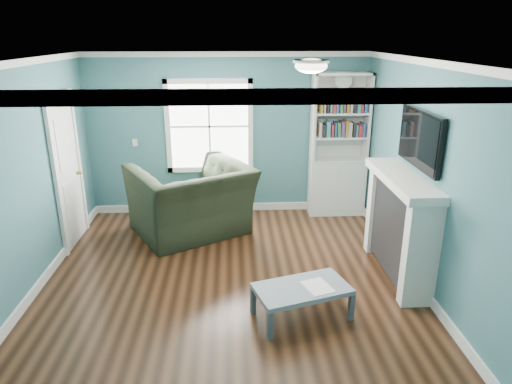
{
  "coord_description": "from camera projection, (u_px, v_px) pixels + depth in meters",
  "views": [
    {
      "loc": [
        0.07,
        -4.78,
        2.86
      ],
      "look_at": [
        0.34,
        0.4,
        1.05
      ],
      "focal_mm": 32.0,
      "sensor_mm": 36.0,
      "label": 1
    }
  ],
  "objects": [
    {
      "name": "floor",
      "position": [
        229.0,
        286.0,
        5.45
      ],
      "size": [
        5.0,
        5.0,
        0.0
      ],
      "primitive_type": "plane",
      "color": "black",
      "rests_on": "ground"
    },
    {
      "name": "room_walls",
      "position": [
        227.0,
        158.0,
        4.93
      ],
      "size": [
        5.0,
        5.0,
        5.0
      ],
      "color": "#3B6E79",
      "rests_on": "ground"
    },
    {
      "name": "trim",
      "position": [
        227.0,
        189.0,
        5.04
      ],
      "size": [
        4.5,
        5.0,
        2.6
      ],
      "color": "white",
      "rests_on": "ground"
    },
    {
      "name": "window",
      "position": [
        209.0,
        126.0,
        7.3
      ],
      "size": [
        1.4,
        0.06,
        1.5
      ],
      "color": "white",
      "rests_on": "room_walls"
    },
    {
      "name": "bookshelf",
      "position": [
        338.0,
        159.0,
        7.4
      ],
      "size": [
        0.9,
        0.35,
        2.31
      ],
      "color": "silver",
      "rests_on": "ground"
    },
    {
      "name": "fireplace",
      "position": [
        400.0,
        227.0,
        5.53
      ],
      "size": [
        0.44,
        1.58,
        1.3
      ],
      "color": "black",
      "rests_on": "ground"
    },
    {
      "name": "tv",
      "position": [
        420.0,
        139.0,
        5.18
      ],
      "size": [
        0.06,
        1.1,
        0.65
      ],
      "primitive_type": "cube",
      "color": "black",
      "rests_on": "fireplace"
    },
    {
      "name": "door",
      "position": [
        68.0,
        170.0,
        6.31
      ],
      "size": [
        0.12,
        0.98,
        2.17
      ],
      "color": "silver",
      "rests_on": "ground"
    },
    {
      "name": "ceiling_fixture",
      "position": [
        311.0,
        65.0,
        4.75
      ],
      "size": [
        0.38,
        0.38,
        0.15
      ],
      "color": "white",
      "rests_on": "room_walls"
    },
    {
      "name": "light_switch",
      "position": [
        135.0,
        143.0,
        7.32
      ],
      "size": [
        0.08,
        0.01,
        0.12
      ],
      "primitive_type": "cube",
      "color": "white",
      "rests_on": "room_walls"
    },
    {
      "name": "recliner",
      "position": [
        191.0,
        189.0,
        6.7
      ],
      "size": [
        1.9,
        1.69,
        1.4
      ],
      "primitive_type": "imported",
      "rotation": [
        0.0,
        0.0,
        -2.63
      ],
      "color": "black",
      "rests_on": "ground"
    },
    {
      "name": "coffee_table",
      "position": [
        302.0,
        291.0,
        4.78
      ],
      "size": [
        1.09,
        0.8,
        0.35
      ],
      "rotation": [
        0.0,
        0.0,
        0.3
      ],
      "color": "#444952",
      "rests_on": "ground"
    },
    {
      "name": "paper_sheet",
      "position": [
        318.0,
        286.0,
        4.77
      ],
      "size": [
        0.34,
        0.39,
        0.0
      ],
      "primitive_type": "cube",
      "rotation": [
        0.0,
        0.0,
        0.34
      ],
      "color": "white",
      "rests_on": "coffee_table"
    }
  ]
}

